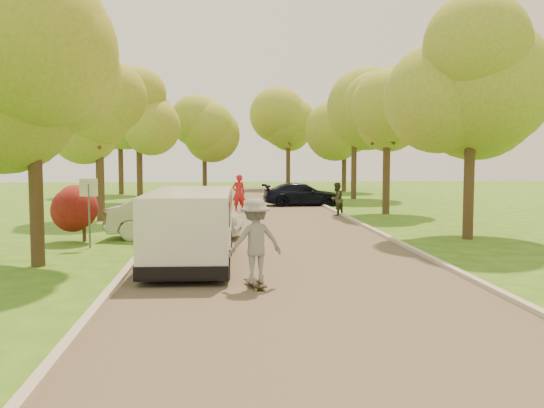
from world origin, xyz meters
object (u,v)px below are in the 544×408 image
object	(u,v)px
minivan	(191,227)
person_striped	(239,193)
dark_sedan	(302,194)
silver_sedan	(175,217)
skateboarder	(255,241)
longboard	(255,283)
street_sign	(89,198)
person_olive	(337,199)

from	to	relation	value
minivan	person_striped	bearing A→B (deg)	85.40
minivan	dark_sedan	bearing A→B (deg)	75.56
dark_sedan	minivan	bearing A→B (deg)	160.28
silver_sedan	skateboarder	distance (m)	8.37
skateboarder	longboard	bearing A→B (deg)	63.07
street_sign	person_olive	bearing A→B (deg)	44.10
longboard	silver_sedan	bearing A→B (deg)	-86.72
street_sign	longboard	size ratio (longest dim) A/B	2.21
dark_sedan	longboard	size ratio (longest dim) A/B	4.51
longboard	dark_sedan	bearing A→B (deg)	-113.22
street_sign	minivan	distance (m)	4.73
minivan	silver_sedan	world-z (taller)	minivan
street_sign	longboard	bearing A→B (deg)	-51.63
longboard	person_striped	xyz separation A→B (m)	(0.16, 17.71, 0.85)
silver_sedan	longboard	xyz separation A→B (m)	(2.33, -8.03, -0.66)
silver_sedan	longboard	bearing A→B (deg)	-156.49
person_striped	minivan	bearing A→B (deg)	68.04
minivan	longboard	world-z (taller)	minivan
street_sign	person_striped	bearing A→B (deg)	66.72
minivan	person_striped	world-z (taller)	minivan
silver_sedan	skateboarder	size ratio (longest dim) A/B	2.49
minivan	person_olive	size ratio (longest dim) A/B	3.36
minivan	skateboarder	bearing A→B (deg)	-59.05
person_striped	skateboarder	bearing A→B (deg)	73.97
dark_sedan	person_striped	size ratio (longest dim) A/B	2.32
silver_sedan	dark_sedan	bearing A→B (deg)	-17.88
street_sign	skateboarder	size ratio (longest dim) A/B	1.18
dark_sedan	person_olive	xyz separation A→B (m)	(0.91, -5.77, 0.15)
silver_sedan	longboard	world-z (taller)	silver_sedan
person_striped	person_olive	size ratio (longest dim) A/B	1.20
street_sign	minivan	bearing A→B (deg)	-45.44
street_sign	person_striped	world-z (taller)	street_sign
street_sign	minivan	world-z (taller)	street_sign
silver_sedan	person_olive	world-z (taller)	person_olive
minivan	person_olive	xyz separation A→B (m)	(6.30, 12.65, -0.24)
street_sign	skateboarder	distance (m)	7.80
street_sign	longboard	distance (m)	7.92
street_sign	silver_sedan	bearing A→B (deg)	37.70
skateboarder	person_striped	bearing A→B (deg)	-103.43
dark_sedan	person_striped	world-z (taller)	person_striped
silver_sedan	person_striped	distance (m)	9.99
silver_sedan	dark_sedan	size ratio (longest dim) A/B	1.04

